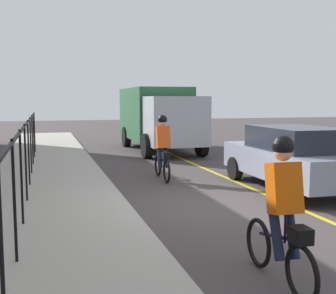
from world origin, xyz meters
TOP-DOWN VIEW (x-y plane):
  - ground_plane at (0.00, 0.00)m, footprint 80.00×80.00m
  - lane_line_centre at (0.00, -1.60)m, footprint 36.00×0.12m
  - sidewalk at (0.00, 3.40)m, footprint 40.00×3.20m
  - iron_fence at (1.00, 3.80)m, footprint 17.52×0.04m
  - cyclist_lead at (3.14, 0.26)m, footprint 1.71×0.37m
  - cyclist_follow at (-3.80, 0.72)m, footprint 1.71×0.37m
  - patrol_sedan at (1.06, -2.52)m, footprint 4.45×2.02m
  - box_truck_background at (10.07, -1.48)m, footprint 6.72×2.56m

SIDE VIEW (x-z plane):
  - ground_plane at x=0.00m, z-range 0.00..0.00m
  - lane_line_centre at x=0.00m, z-range 0.00..0.01m
  - sidewalk at x=0.00m, z-range 0.00..0.15m
  - patrol_sedan at x=1.06m, z-range 0.03..1.61m
  - cyclist_lead at x=3.14m, z-range 0.00..1.82m
  - cyclist_follow at x=-3.80m, z-range 0.00..1.82m
  - iron_fence at x=1.00m, z-range 0.52..2.12m
  - box_truck_background at x=10.07m, z-range 0.16..2.94m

